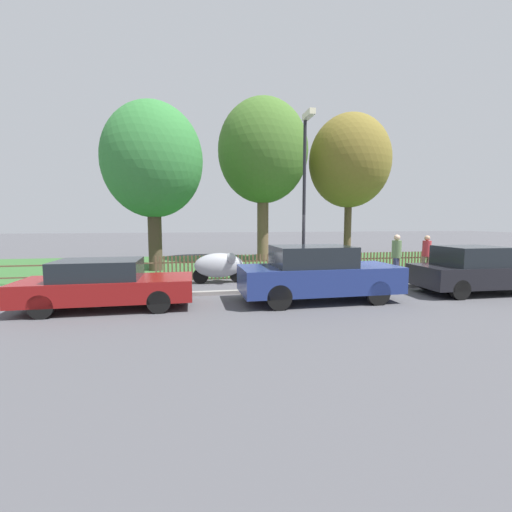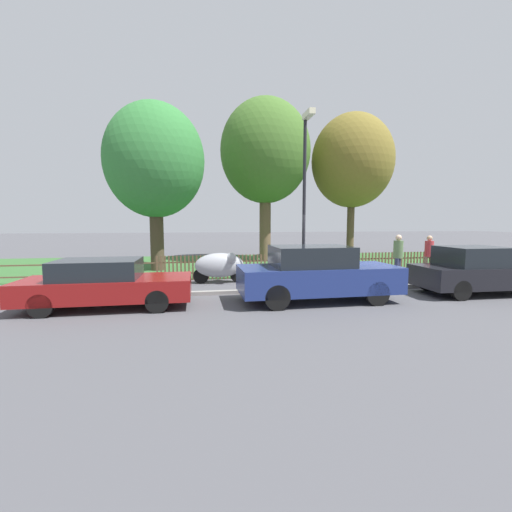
{
  "view_description": "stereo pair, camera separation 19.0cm",
  "coord_description": "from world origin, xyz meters",
  "px_view_note": "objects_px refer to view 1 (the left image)",
  "views": [
    {
      "loc": [
        -4.52,
        -10.47,
        2.29
      ],
      "look_at": [
        -2.41,
        1.03,
        1.1
      ],
      "focal_mm": 24.0,
      "sensor_mm": 36.0,
      "label": 1
    },
    {
      "loc": [
        -4.33,
        -10.5,
        2.29
      ],
      "look_at": [
        -2.41,
        1.03,
        1.1
      ],
      "focal_mm": 24.0,
      "sensor_mm": 36.0,
      "label": 2
    }
  ],
  "objects_px": {
    "parked_car_navy_estate": "(474,270)",
    "tree_nearest_kerb": "(153,161)",
    "parked_car_silver_hatchback": "(106,284)",
    "street_lamp": "(305,181)",
    "covered_motorcycle": "(220,265)",
    "parked_car_black_saloon": "(317,273)",
    "pedestrian_near_fence": "(426,253)",
    "pedestrian_by_lamp": "(396,254)",
    "tree_behind_motorcycle": "(263,152)",
    "tree_mid_park": "(349,161)"
  },
  "relations": [
    {
      "from": "parked_car_navy_estate",
      "to": "tree_nearest_kerb",
      "type": "height_order",
      "value": "tree_nearest_kerb"
    },
    {
      "from": "parked_car_silver_hatchback",
      "to": "street_lamp",
      "type": "bearing_deg",
      "value": 15.2
    },
    {
      "from": "tree_nearest_kerb",
      "to": "street_lamp",
      "type": "bearing_deg",
      "value": -44.5
    },
    {
      "from": "parked_car_silver_hatchback",
      "to": "street_lamp",
      "type": "height_order",
      "value": "street_lamp"
    },
    {
      "from": "covered_motorcycle",
      "to": "street_lamp",
      "type": "xyz_separation_m",
      "value": [
        2.73,
        -1.54,
        2.95
      ]
    },
    {
      "from": "parked_car_silver_hatchback",
      "to": "parked_car_black_saloon",
      "type": "height_order",
      "value": "parked_car_black_saloon"
    },
    {
      "from": "parked_car_black_saloon",
      "to": "parked_car_navy_estate",
      "type": "relative_size",
      "value": 1.19
    },
    {
      "from": "pedestrian_near_fence",
      "to": "pedestrian_by_lamp",
      "type": "height_order",
      "value": "pedestrian_by_lamp"
    },
    {
      "from": "pedestrian_by_lamp",
      "to": "pedestrian_near_fence",
      "type": "bearing_deg",
      "value": -26.06
    },
    {
      "from": "tree_behind_motorcycle",
      "to": "tree_mid_park",
      "type": "bearing_deg",
      "value": -0.43
    },
    {
      "from": "parked_car_black_saloon",
      "to": "parked_car_navy_estate",
      "type": "distance_m",
      "value": 5.3
    },
    {
      "from": "parked_car_black_saloon",
      "to": "covered_motorcycle",
      "type": "bearing_deg",
      "value": 125.52
    },
    {
      "from": "parked_car_black_saloon",
      "to": "covered_motorcycle",
      "type": "xyz_separation_m",
      "value": [
        -2.52,
        3.39,
        -0.13
      ]
    },
    {
      "from": "covered_motorcycle",
      "to": "pedestrian_by_lamp",
      "type": "relative_size",
      "value": 1.1
    },
    {
      "from": "street_lamp",
      "to": "tree_behind_motorcycle",
      "type": "bearing_deg",
      "value": 88.21
    },
    {
      "from": "parked_car_silver_hatchback",
      "to": "parked_car_black_saloon",
      "type": "distance_m",
      "value": 5.76
    },
    {
      "from": "parked_car_black_saloon",
      "to": "tree_behind_motorcycle",
      "type": "bearing_deg",
      "value": 86.25
    },
    {
      "from": "tree_nearest_kerb",
      "to": "tree_behind_motorcycle",
      "type": "distance_m",
      "value": 6.55
    },
    {
      "from": "parked_car_navy_estate",
      "to": "pedestrian_by_lamp",
      "type": "bearing_deg",
      "value": 108.97
    },
    {
      "from": "tree_mid_park",
      "to": "street_lamp",
      "type": "height_order",
      "value": "tree_mid_park"
    },
    {
      "from": "parked_car_navy_estate",
      "to": "pedestrian_near_fence",
      "type": "bearing_deg",
      "value": 76.66
    },
    {
      "from": "pedestrian_by_lamp",
      "to": "street_lamp",
      "type": "bearing_deg",
      "value": 149.9
    },
    {
      "from": "parked_car_navy_estate",
      "to": "pedestrian_near_fence",
      "type": "xyz_separation_m",
      "value": [
        0.84,
        3.41,
        0.22
      ]
    },
    {
      "from": "parked_car_silver_hatchback",
      "to": "parked_car_navy_estate",
      "type": "height_order",
      "value": "parked_car_navy_estate"
    },
    {
      "from": "tree_mid_park",
      "to": "pedestrian_by_lamp",
      "type": "xyz_separation_m",
      "value": [
        -1.34,
        -7.21,
        -4.82
      ]
    },
    {
      "from": "tree_behind_motorcycle",
      "to": "pedestrian_near_fence",
      "type": "height_order",
      "value": "tree_behind_motorcycle"
    },
    {
      "from": "parked_car_black_saloon",
      "to": "pedestrian_by_lamp",
      "type": "distance_m",
      "value": 5.26
    },
    {
      "from": "parked_car_silver_hatchback",
      "to": "pedestrian_near_fence",
      "type": "xyz_separation_m",
      "value": [
        11.9,
        3.35,
        0.3
      ]
    },
    {
      "from": "covered_motorcycle",
      "to": "pedestrian_near_fence",
      "type": "height_order",
      "value": "pedestrian_near_fence"
    },
    {
      "from": "parked_car_black_saloon",
      "to": "tree_behind_motorcycle",
      "type": "relative_size",
      "value": 0.5
    },
    {
      "from": "parked_car_navy_estate",
      "to": "pedestrian_near_fence",
      "type": "distance_m",
      "value": 3.52
    },
    {
      "from": "parked_car_navy_estate",
      "to": "pedestrian_by_lamp",
      "type": "relative_size",
      "value": 2.15
    },
    {
      "from": "street_lamp",
      "to": "parked_car_navy_estate",
      "type": "bearing_deg",
      "value": -18.71
    },
    {
      "from": "parked_car_black_saloon",
      "to": "covered_motorcycle",
      "type": "height_order",
      "value": "parked_car_black_saloon"
    },
    {
      "from": "covered_motorcycle",
      "to": "tree_behind_motorcycle",
      "type": "relative_size",
      "value": 0.21
    },
    {
      "from": "tree_nearest_kerb",
      "to": "street_lamp",
      "type": "height_order",
      "value": "tree_nearest_kerb"
    },
    {
      "from": "parked_car_navy_estate",
      "to": "parked_car_black_saloon",
      "type": "bearing_deg",
      "value": -178.03
    },
    {
      "from": "parked_car_black_saloon",
      "to": "tree_behind_motorcycle",
      "type": "distance_m",
      "value": 11.53
    },
    {
      "from": "covered_motorcycle",
      "to": "street_lamp",
      "type": "height_order",
      "value": "street_lamp"
    },
    {
      "from": "parked_car_black_saloon",
      "to": "parked_car_silver_hatchback",
      "type": "bearing_deg",
      "value": 177.0
    },
    {
      "from": "parked_car_black_saloon",
      "to": "street_lamp",
      "type": "relative_size",
      "value": 0.79
    },
    {
      "from": "pedestrian_near_fence",
      "to": "tree_mid_park",
      "type": "bearing_deg",
      "value": -83.74
    },
    {
      "from": "tree_nearest_kerb",
      "to": "tree_behind_motorcycle",
      "type": "xyz_separation_m",
      "value": [
        5.7,
        2.99,
        1.18
      ]
    },
    {
      "from": "parked_car_navy_estate",
      "to": "tree_behind_motorcycle",
      "type": "xyz_separation_m",
      "value": [
        -4.82,
        10.06,
        5.44
      ]
    },
    {
      "from": "tree_behind_motorcycle",
      "to": "pedestrian_near_fence",
      "type": "relative_size",
      "value": 5.38
    },
    {
      "from": "tree_mid_park",
      "to": "pedestrian_by_lamp",
      "type": "height_order",
      "value": "tree_mid_park"
    },
    {
      "from": "parked_car_silver_hatchback",
      "to": "covered_motorcycle",
      "type": "xyz_separation_m",
      "value": [
        3.24,
        3.19,
        0.02
      ]
    },
    {
      "from": "parked_car_black_saloon",
      "to": "tree_mid_park",
      "type": "height_order",
      "value": "tree_mid_park"
    },
    {
      "from": "tree_nearest_kerb",
      "to": "pedestrian_near_fence",
      "type": "height_order",
      "value": "tree_nearest_kerb"
    },
    {
      "from": "parked_car_silver_hatchback",
      "to": "tree_behind_motorcycle",
      "type": "relative_size",
      "value": 0.47
    }
  ]
}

